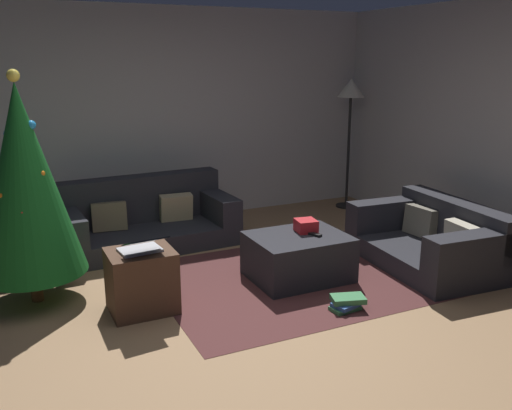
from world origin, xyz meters
The scene contains 13 objects.
ground_plane centered at (0.00, 0.00, 0.00)m, with size 6.40×6.40×0.00m, color #93704C.
rear_partition centered at (0.00, 3.14, 1.30)m, with size 6.40×0.12×2.60m, color #BCB7B2.
couch_left centered at (-0.20, 2.25, 0.27)m, with size 1.93×0.98×0.73m.
couch_right centered at (2.25, 0.42, 0.25)m, with size 1.05×1.57×0.62m.
ottoman centered at (0.84, 0.68, 0.21)m, with size 0.88×0.70×0.42m, color #26262B.
gift_box centered at (0.96, 0.75, 0.48)m, with size 0.18×0.19×0.12m, color red.
tv_remote centered at (0.97, 0.62, 0.43)m, with size 0.05×0.16×0.02m, color black.
christmas_tree centered at (-1.41, 1.19, 1.05)m, with size 0.88×0.88×1.92m.
side_table centered at (-0.64, 0.62, 0.26)m, with size 0.52×0.44×0.51m, color #4C3323.
laptop centered at (-0.64, 0.56, 0.57)m, with size 0.35×0.41×0.17m.
book_stack centered at (0.87, -0.09, 0.06)m, with size 0.31×0.24×0.11m.
corner_lamp centered at (2.71, 2.62, 1.48)m, with size 0.36×0.36×1.74m.
area_rug centered at (0.84, 0.68, 0.00)m, with size 2.60×2.00×0.01m, color #4C2626.
Camera 1 is at (-1.59, -3.54, 2.01)m, focal length 38.87 mm.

